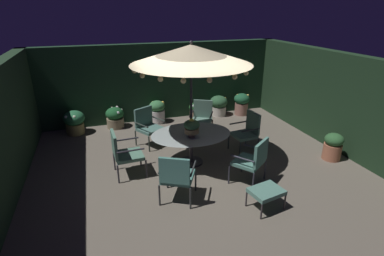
# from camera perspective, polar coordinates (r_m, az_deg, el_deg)

# --- Properties ---
(ground_plane) EXTENTS (7.93, 7.18, 0.02)m
(ground_plane) POSITION_cam_1_polar(r_m,az_deg,el_deg) (7.04, 0.61, -7.14)
(ground_plane) COLOR #61594D
(hedge_backdrop_rear) EXTENTS (7.93, 0.30, 2.42)m
(hedge_backdrop_rear) POSITION_cam_1_polar(r_m,az_deg,el_deg) (9.72, -6.02, 8.81)
(hedge_backdrop_rear) COLOR #17311F
(hedge_backdrop_rear) RESTS_ON ground_plane
(hedge_backdrop_right) EXTENTS (0.30, 7.18, 2.42)m
(hedge_backdrop_right) POSITION_cam_1_polar(r_m,az_deg,el_deg) (8.51, 25.84, 4.76)
(hedge_backdrop_right) COLOR #192F1B
(hedge_backdrop_right) RESTS_ON ground_plane
(patio_dining_table) EXTENTS (1.86, 1.42, 0.75)m
(patio_dining_table) POSITION_cam_1_polar(r_m,az_deg,el_deg) (6.86, -0.15, -1.83)
(patio_dining_table) COLOR #302B32
(patio_dining_table) RESTS_ON ground_plane
(patio_umbrella) EXTENTS (2.58, 2.58, 2.81)m
(patio_umbrella) POSITION_cam_1_polar(r_m,az_deg,el_deg) (6.33, -0.17, 13.88)
(patio_umbrella) COLOR #2C2A32
(patio_umbrella) RESTS_ON ground_plane
(centerpiece_planter) EXTENTS (0.35, 0.35, 0.44)m
(centerpiece_planter) POSITION_cam_1_polar(r_m,az_deg,el_deg) (6.52, -0.06, 0.27)
(centerpiece_planter) COLOR #866752
(centerpiece_planter) RESTS_ON patio_dining_table
(patio_chair_north) EXTENTS (0.80, 0.81, 1.03)m
(patio_chair_north) POSITION_cam_1_polar(r_m,az_deg,el_deg) (8.30, 1.91, 2.16)
(patio_chair_north) COLOR #32292C
(patio_chair_north) RESTS_ON ground_plane
(patio_chair_northeast) EXTENTS (0.81, 0.80, 0.99)m
(patio_chair_northeast) POSITION_cam_1_polar(r_m,az_deg,el_deg) (7.93, -8.50, 0.72)
(patio_chair_northeast) COLOR #29322D
(patio_chair_northeast) RESTS_ON ground_plane
(patio_chair_east) EXTENTS (0.66, 0.67, 1.02)m
(patio_chair_east) POSITION_cam_1_polar(r_m,az_deg,el_deg) (6.55, -13.02, -4.38)
(patio_chair_east) COLOR #2D2B33
(patio_chair_east) RESTS_ON ground_plane
(patio_chair_southeast) EXTENTS (0.83, 0.83, 1.01)m
(patio_chair_southeast) POSITION_cam_1_polar(r_m,az_deg,el_deg) (5.54, -2.96, -8.97)
(patio_chair_southeast) COLOR #2B2E2F
(patio_chair_southeast) RESTS_ON ground_plane
(patio_chair_south) EXTENTS (0.84, 0.83, 1.00)m
(patio_chair_south) POSITION_cam_1_polar(r_m,az_deg,el_deg) (6.22, 11.65, -5.76)
(patio_chair_south) COLOR #2A2B35
(patio_chair_south) RESTS_ON ground_plane
(patio_chair_southwest) EXTENTS (0.62, 0.63, 1.02)m
(patio_chair_southwest) POSITION_cam_1_polar(r_m,az_deg,el_deg) (7.60, 10.62, -0.37)
(patio_chair_southwest) COLOR #2C3034
(patio_chair_southwest) RESTS_ON ground_plane
(ottoman_footrest) EXTENTS (0.65, 0.55, 0.40)m
(ottoman_footrest) POSITION_cam_1_polar(r_m,az_deg,el_deg) (5.65, 14.06, -11.81)
(ottoman_footrest) COLOR #322D30
(ottoman_footrest) RESTS_ON ground_plane
(potted_plant_left_near) EXTENTS (0.50, 0.50, 0.71)m
(potted_plant_left_near) POSITION_cam_1_polar(r_m,az_deg,el_deg) (9.51, -6.67, 3.22)
(potted_plant_left_near) COLOR silver
(potted_plant_left_near) RESTS_ON ground_plane
(potted_plant_left_far) EXTENTS (0.45, 0.45, 0.56)m
(potted_plant_left_far) POSITION_cam_1_polar(r_m,az_deg,el_deg) (9.75, 0.75, 3.40)
(potted_plant_left_far) COLOR #84634B
(potted_plant_left_far) RESTS_ON ground_plane
(potted_plant_right_near) EXTENTS (0.60, 0.60, 0.69)m
(potted_plant_right_near) POSITION_cam_1_polar(r_m,az_deg,el_deg) (9.22, -21.62, 1.15)
(potted_plant_right_near) COLOR olive
(potted_plant_right_near) RESTS_ON ground_plane
(potted_plant_front_corner) EXTENTS (0.44, 0.44, 0.66)m
(potted_plant_front_corner) POSITION_cam_1_polar(r_m,az_deg,el_deg) (7.91, 25.39, -3.13)
(potted_plant_front_corner) COLOR #A05D42
(potted_plant_front_corner) RESTS_ON ground_plane
(potted_plant_back_left) EXTENTS (0.54, 0.54, 0.64)m
(potted_plant_back_left) POSITION_cam_1_polar(r_m,az_deg,el_deg) (9.34, -14.53, 1.99)
(potted_plant_back_left) COLOR #7A6B52
(potted_plant_back_left) RESTS_ON ground_plane
(potted_plant_right_far) EXTENTS (0.59, 0.59, 0.67)m
(potted_plant_right_far) POSITION_cam_1_polar(r_m,az_deg,el_deg) (10.14, 5.12, 4.43)
(potted_plant_right_far) COLOR beige
(potted_plant_right_far) RESTS_ON ground_plane
(potted_plant_back_right) EXTENTS (0.52, 0.52, 0.74)m
(potted_plant_back_right) POSITION_cam_1_polar(r_m,az_deg,el_deg) (10.29, 9.48, 4.73)
(potted_plant_back_right) COLOR #8E6154
(potted_plant_back_right) RESTS_ON ground_plane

